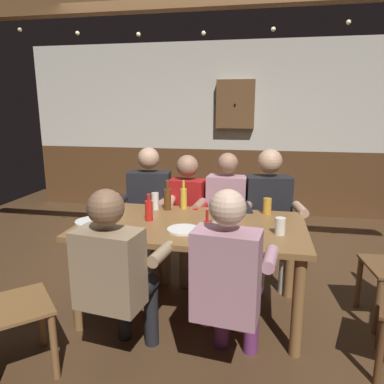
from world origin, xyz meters
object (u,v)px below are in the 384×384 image
Objects in this scene: plate_0 at (92,221)px; condiment_caddy at (222,215)px; pint_glass_2 at (233,207)px; person_2 at (225,211)px; person_3 at (269,209)px; bottle_0 at (167,198)px; pint_glass_0 at (267,206)px; pint_glass_6 at (150,208)px; person_0 at (148,205)px; pint_glass_1 at (115,201)px; pint_glass_7 at (217,217)px; pint_glass_8 at (113,210)px; wall_dart_cabinet at (235,104)px; bottle_2 at (207,232)px; person_5 at (229,279)px; pint_glass_4 at (280,226)px; plate_1 at (184,230)px; person_1 at (185,211)px; pint_glass_5 at (155,201)px; bottle_3 at (184,198)px; person_4 at (115,270)px; dining_table at (192,236)px; bottle_1 at (149,210)px; pint_glass_3 at (102,207)px.

condiment_caddy is at bearing 17.29° from plate_0.
person_2 is at bearing 104.25° from pint_glass_2.
bottle_0 is at bearing 13.60° from person_3.
pint_glass_6 is (-0.96, -0.22, -0.01)m from pint_glass_0.
person_0 is 9.03× the size of pint_glass_1.
person_0 is 4.78× the size of bottle_0.
pint_glass_7 reaches higher than pint_glass_8.
wall_dart_cabinet is at bearing 72.41° from pint_glass_1.
condiment_caddy is 0.59m from bottle_2.
person_0 is at bearing 130.45° from person_5.
pint_glass_0 is 0.55m from pint_glass_7.
bottle_0 is 2.15× the size of pint_glass_4.
pint_glass_6 is (-1.05, 0.28, -0.00)m from pint_glass_4.
person_2 is 0.91m from plate_1.
person_1 reaches higher than condiment_caddy.
pint_glass_4 is (0.06, -0.84, 0.12)m from person_3.
plate_1 is (-0.62, -0.89, 0.06)m from person_3.
person_3 is at bearing 31.56° from plate_0.
plate_1 is at bearing -32.55° from pint_glass_1.
bottle_2 is 0.33× the size of wall_dart_cabinet.
plate_0 is 0.59m from pint_glass_5.
plate_1 is 1.74× the size of pint_glass_1.
person_3 is at bearing 29.53° from pint_glass_6.
plate_0 is 1.04× the size of bottle_3.
person_4 is at bearing -67.65° from pint_glass_1.
person_1 reaches higher than pint_glass_7.
bottle_0 is (-0.26, 0.52, 0.10)m from plate_1.
bottle_3 is (-0.13, 0.59, 0.09)m from plate_1.
person_2 is 0.49m from bottle_3.
bottle_2 reaches higher than condiment_caddy.
pint_glass_1 is at bearing 159.36° from dining_table.
plate_1 is at bearing -92.11° from wall_dart_cabinet.
bottle_1 is 1.61× the size of pint_glass_0.
person_3 reaches higher than pint_glass_1.
pint_glass_2 is at bearing 43.16° from person_3.
pint_glass_4 is at bearing -16.05° from pint_glass_1.
pint_glass_4 is at bearing 68.79° from person_5.
bottle_1 reaches higher than pint_glass_4.
plate_0 is at bearing 159.86° from person_5.
person_0 is 1.05× the size of person_4.
bottle_1 is at bearing -158.24° from pint_glass_0.
pint_glass_4 is 3.20m from wall_dart_cabinet.
pint_glass_1 is at bearing 61.15° from person_0.
pint_glass_7 is at bearing 51.98° from person_3.
plate_1 is (0.18, -0.87, 0.11)m from person_1.
dining_table is 0.21m from plate_1.
bottle_0 is at bearing 85.56° from person_1.
pint_glass_7 is at bearing -94.59° from condiment_caddy.
wall_dart_cabinet is (0.43, 2.90, 0.83)m from bottle_1.
person_5 is 8.93× the size of pint_glass_3.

